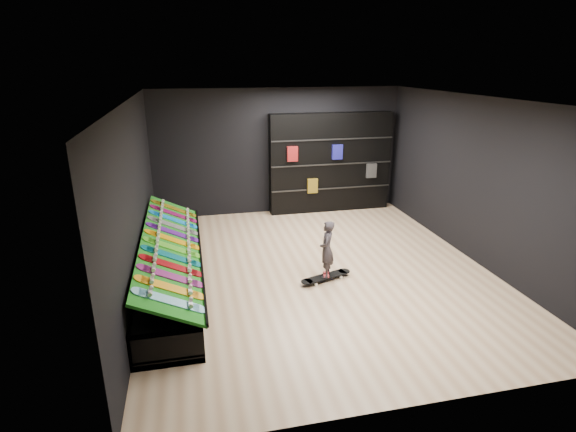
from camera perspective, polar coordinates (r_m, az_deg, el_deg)
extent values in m
cube|color=beige|center=(8.19, 3.75, -6.83)|extent=(6.00, 7.00, 0.01)
cube|color=white|center=(7.40, 4.26, 14.59)|extent=(6.00, 7.00, 0.01)
cube|color=black|center=(10.97, -1.22, 8.16)|extent=(6.00, 0.02, 3.00)
cube|color=black|center=(4.63, 16.40, -8.30)|extent=(6.00, 0.02, 3.00)
cube|color=black|center=(7.41, -18.88, 1.79)|extent=(0.02, 7.00, 3.00)
cube|color=black|center=(8.96, 22.76, 4.21)|extent=(0.02, 7.00, 3.00)
cube|color=#10630F|center=(7.63, -14.52, -3.60)|extent=(0.92, 4.50, 0.46)
cube|color=black|center=(11.17, 5.37, 6.76)|extent=(3.02, 0.35, 2.42)
imported|color=black|center=(7.66, 4.91, -5.57)|extent=(0.23, 0.27, 0.60)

